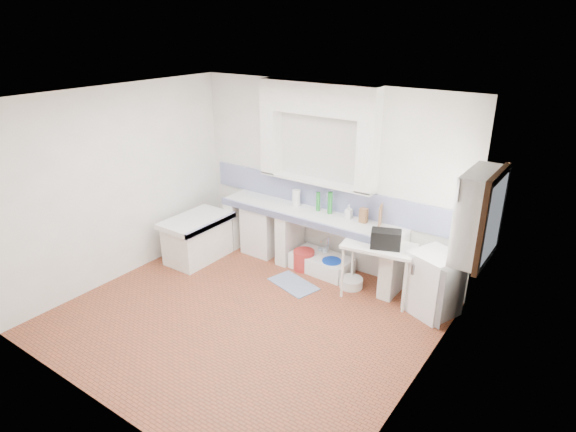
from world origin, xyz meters
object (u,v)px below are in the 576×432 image
Objects in this scene: side_table at (377,271)px; fridge at (434,283)px; stove at (263,229)px; sink at (321,264)px.

fridge reaches higher than side_table.
stove is 2.94m from fridge.
side_table is at bearing -152.75° from fridge.
fridge is (1.79, -0.15, 0.32)m from sink.
fridge is at bearing -1.34° from sink.
stove is 0.93× the size of fridge.
side_table is at bearing -5.54° from stove.
fridge is (0.77, 0.07, 0.03)m from side_table.
stove is at bearing 164.80° from side_table.
side_table reaches higher than sink.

